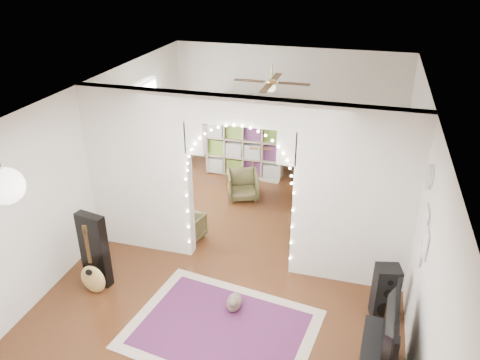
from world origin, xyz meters
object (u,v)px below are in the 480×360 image
(acoustic_guitar, at_px, (91,269))
(floor_speaker, at_px, (385,293))
(dining_table, at_px, (278,144))
(dining_chair_right, at_px, (243,185))
(dining_chair_left, at_px, (188,227))
(bookcase, at_px, (245,138))

(acoustic_guitar, height_order, floor_speaker, acoustic_guitar)
(floor_speaker, xyz_separation_m, dining_table, (-2.30, 4.08, 0.28))
(dining_table, xyz_separation_m, dining_chair_right, (-0.43, -1.33, -0.41))
(dining_chair_right, bearing_deg, dining_chair_left, -128.25)
(acoustic_guitar, height_order, dining_table, acoustic_guitar)
(acoustic_guitar, xyz_separation_m, bookcase, (1.05, 4.45, 0.43))
(acoustic_guitar, height_order, bookcase, bookcase)
(bookcase, bearing_deg, acoustic_guitar, -97.78)
(dining_table, bearing_deg, floor_speaker, -71.07)
(acoustic_guitar, xyz_separation_m, floor_speaker, (4.02, 0.63, -0.02))
(bookcase, bearing_deg, dining_table, 27.22)
(acoustic_guitar, distance_m, dining_chair_right, 3.63)
(bookcase, bearing_deg, dining_chair_right, -71.31)
(floor_speaker, height_order, bookcase, bookcase)
(dining_chair_left, distance_m, dining_chair_right, 1.77)
(acoustic_guitar, relative_size, dining_table, 0.73)
(bookcase, xyz_separation_m, dining_table, (0.68, 0.27, -0.17))
(floor_speaker, height_order, dining_table, floor_speaker)
(floor_speaker, distance_m, dining_table, 4.70)
(floor_speaker, distance_m, dining_chair_right, 3.88)
(bookcase, height_order, dining_chair_left, bookcase)
(bookcase, distance_m, dining_table, 0.75)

